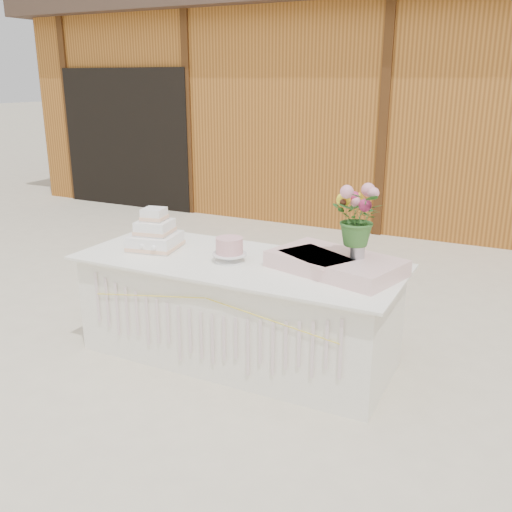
% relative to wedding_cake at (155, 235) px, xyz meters
% --- Properties ---
extents(ground, '(80.00, 80.00, 0.00)m').
position_rel_wedding_cake_xyz_m(ground, '(0.72, 0.01, -0.88)').
color(ground, beige).
rests_on(ground, ground).
extents(barn, '(12.60, 4.60, 3.30)m').
position_rel_wedding_cake_xyz_m(barn, '(0.71, 6.01, 0.80)').
color(barn, '#A66422').
rests_on(barn, ground).
extents(cake_table, '(2.40, 1.00, 0.77)m').
position_rel_wedding_cake_xyz_m(cake_table, '(0.72, 0.01, -0.49)').
color(cake_table, white).
rests_on(cake_table, ground).
extents(wedding_cake, '(0.41, 0.41, 0.32)m').
position_rel_wedding_cake_xyz_m(wedding_cake, '(0.00, 0.00, 0.00)').
color(wedding_cake, white).
rests_on(wedding_cake, cake_table).
extents(pink_cake_stand, '(0.25, 0.25, 0.18)m').
position_rel_wedding_cake_xyz_m(pink_cake_stand, '(0.68, -0.04, -0.01)').
color(pink_cake_stand, white).
rests_on(pink_cake_stand, cake_table).
extents(satin_runner, '(0.99, 0.73, 0.11)m').
position_rel_wedding_cake_xyz_m(satin_runner, '(1.43, 0.10, -0.05)').
color(satin_runner, beige).
rests_on(satin_runner, cake_table).
extents(flower_vase, '(0.10, 0.10, 0.14)m').
position_rel_wedding_cake_xyz_m(flower_vase, '(1.58, 0.13, 0.07)').
color(flower_vase, '#B2B1B6').
rests_on(flower_vase, satin_runner).
extents(bouquet, '(0.35, 0.31, 0.37)m').
position_rel_wedding_cake_xyz_m(bouquet, '(1.58, 0.13, 0.33)').
color(bouquet, '#346829').
rests_on(bouquet, flower_vase).
extents(loose_flowers, '(0.21, 0.34, 0.02)m').
position_rel_wedding_cake_xyz_m(loose_flowers, '(-0.32, 0.15, -0.10)').
color(loose_flowers, pink).
rests_on(loose_flowers, cake_table).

